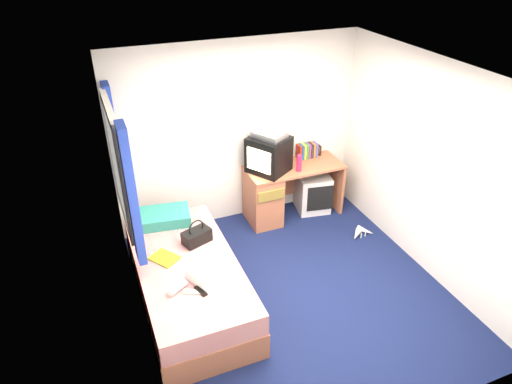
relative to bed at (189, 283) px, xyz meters
name	(u,v)px	position (x,y,z in m)	size (l,w,h in m)	color
ground	(294,291)	(1.10, -0.28, -0.27)	(3.40, 3.40, 0.00)	#0C1438
room_shell	(300,177)	(1.10, -0.28, 1.18)	(3.40, 3.40, 3.40)	white
bed	(189,283)	(0.00, 0.00, 0.00)	(1.01, 2.00, 0.54)	#AA6647
pillow	(163,217)	(-0.07, 0.81, 0.34)	(0.61, 0.39, 0.13)	#165B93
desk	(274,192)	(1.49, 1.16, 0.14)	(1.30, 0.55, 0.75)	#AA6647
storage_cube	(312,192)	(2.09, 1.17, 0.00)	(0.43, 0.43, 0.54)	silver
crt_tv	(269,154)	(1.40, 1.16, 0.71)	(0.62, 0.63, 0.47)	black
vcr	(269,135)	(1.40, 1.16, 0.98)	(0.39, 0.28, 0.07)	#B5B5B7
book_row	(307,151)	(2.04, 1.32, 0.58)	(0.27, 0.13, 0.20)	maroon
picture_frame	(319,149)	(2.24, 1.36, 0.55)	(0.02, 0.12, 0.14)	black
pink_water_bottle	(299,164)	(1.76, 1.01, 0.59)	(0.07, 0.07, 0.21)	#DE1F4A
aerosol_can	(287,159)	(1.69, 1.21, 0.58)	(0.05, 0.05, 0.19)	silver
handbag	(197,236)	(0.19, 0.29, 0.36)	(0.34, 0.26, 0.28)	black
towel	(208,273)	(0.14, -0.30, 0.33)	(0.33, 0.28, 0.11)	white
magazine	(164,258)	(-0.20, 0.14, 0.28)	(0.21, 0.28, 0.01)	#DAED1A
water_bottle	(178,288)	(-0.18, -0.37, 0.31)	(0.07, 0.07, 0.20)	silver
colour_swatch_fan	(195,292)	(-0.04, -0.45, 0.28)	(0.22, 0.06, 0.01)	gold
remote_control	(201,291)	(0.01, -0.47, 0.28)	(0.05, 0.16, 0.02)	black
window_assembly	(121,167)	(-0.45, 0.62, 1.15)	(0.11, 1.42, 1.40)	silver
white_heels	(361,233)	(2.38, 0.35, -0.23)	(0.36, 0.25, 0.09)	silver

